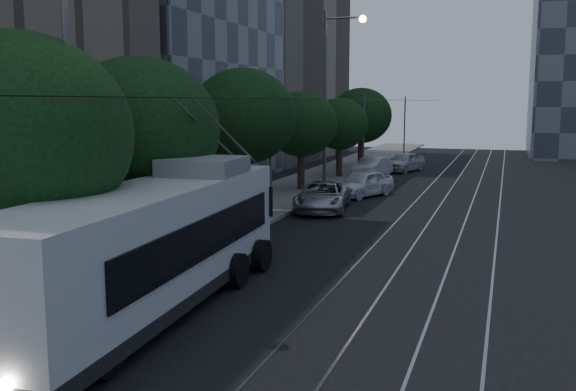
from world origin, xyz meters
The scene contains 18 objects.
ground centered at (0.00, 0.00, 0.00)m, with size 120.00×120.00×0.00m, color black.
sidewalk centered at (-7.50, 20.00, 0.07)m, with size 5.00×90.00×0.15m, color slate.
tram_rails centered at (2.50, 20.00, 0.01)m, with size 4.52×90.00×0.02m.
overhead_wires centered at (-4.97, 20.00, 3.47)m, with size 2.23×90.00×6.00m.
trolleybus centered at (-3.71, -2.94, 1.76)m, with size 3.39×12.86×5.63m.
pickup_silver centered at (-3.79, 13.50, 0.73)m, with size 2.44×5.28×1.47m, color #A0A2A8.
car_white_a centered at (-2.92, 18.91, 0.77)m, with size 1.82×4.53×1.54m, color silver.
car_white_b centered at (-3.24, 20.55, 0.66)m, with size 1.85×4.54×1.32m, color silver.
car_white_c centered at (-4.30, 28.39, 0.74)m, with size 1.57×4.51×1.49m, color silver.
car_white_d centered at (-2.70, 33.23, 0.78)m, with size 1.84×4.56×1.55m, color silver.
tree_0 centered at (-6.62, -4.49, 4.65)m, with size 5.74×5.74×7.25m.
tree_1 centered at (-6.50, 0.92, 4.55)m, with size 5.33×5.33×6.96m.
tree_2 centered at (-6.54, 9.80, 4.80)m, with size 4.88×4.88×7.01m.
tree_3 centered at (-7.00, 19.94, 4.11)m, with size 4.41×4.41×6.11m.
tree_4 centered at (-6.50, 27.41, 3.88)m, with size 4.10×4.10×5.75m.
tree_5 centered at (-6.50, 34.46, 4.34)m, with size 5.01×5.01×6.61m.
streetlamp_near centered at (-4.79, -4.23, 5.77)m, with size 2.32×0.44×9.54m.
streetlamp_far centered at (-5.37, 20.98, 6.50)m, with size 2.61×0.44×10.88m.
Camera 1 is at (4.97, -17.44, 5.50)m, focal length 40.00 mm.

